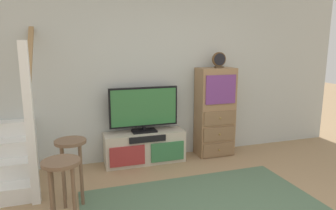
# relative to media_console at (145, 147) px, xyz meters

# --- Properties ---
(back_wall) EXTENTS (6.40, 0.12, 2.70)m
(back_wall) POSITION_rel_media_console_xyz_m (0.30, 0.27, 1.11)
(back_wall) COLOR #B2B7B2
(back_wall) RESTS_ON ground_plane
(media_console) EXTENTS (1.19, 0.38, 0.48)m
(media_console) POSITION_rel_media_console_xyz_m (0.00, 0.00, 0.00)
(media_console) COLOR #BCB29E
(media_console) RESTS_ON ground_plane
(television) EXTENTS (1.02, 0.22, 0.67)m
(television) POSITION_rel_media_console_xyz_m (0.00, 0.02, 0.59)
(television) COLOR black
(television) RESTS_ON media_console
(side_cabinet) EXTENTS (0.58, 0.38, 1.40)m
(side_cabinet) POSITION_rel_media_console_xyz_m (1.15, 0.01, 0.46)
(side_cabinet) COLOR #93704C
(side_cabinet) RESTS_ON ground_plane
(desk_clock) EXTENTS (0.22, 0.08, 0.24)m
(desk_clock) POSITION_rel_media_console_xyz_m (1.19, -0.00, 1.28)
(desk_clock) COLOR #4C3823
(desk_clock) RESTS_ON side_cabinet
(staircase) EXTENTS (1.00, 1.36, 2.20)m
(staircase) POSITION_rel_media_console_xyz_m (-1.94, 0.01, 0.13)
(staircase) COLOR white
(staircase) RESTS_ON ground_plane
(bar_stool_near) EXTENTS (0.34, 0.34, 0.75)m
(bar_stool_near) POSITION_rel_media_console_xyz_m (-1.14, -1.53, 0.31)
(bar_stool_near) COLOR brown
(bar_stool_near) RESTS_ON ground_plane
(bar_stool_far) EXTENTS (0.34, 0.34, 0.74)m
(bar_stool_far) POSITION_rel_media_console_xyz_m (-1.05, -0.92, 0.31)
(bar_stool_far) COLOR brown
(bar_stool_far) RESTS_ON ground_plane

